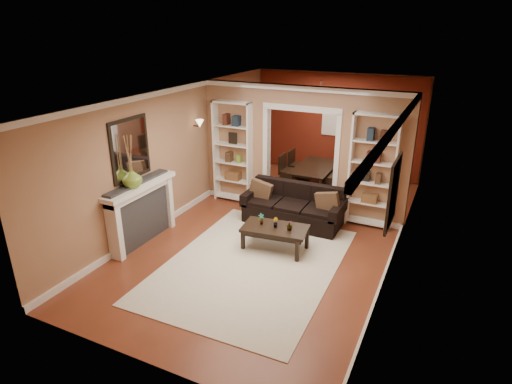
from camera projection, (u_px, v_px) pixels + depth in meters
The scene contains 30 objects.
floor at pixel (278, 230), 8.55m from camera, with size 8.00×8.00×0.00m, color brown.
ceiling at pixel (281, 94), 7.56m from camera, with size 8.00×8.00×0.00m, color white.
wall_back at pixel (337, 124), 11.41m from camera, with size 8.00×8.00×0.00m, color #A17555.
wall_front at pixel (139, 268), 4.69m from camera, with size 8.00×8.00×0.00m, color #A17555.
wall_left at pixel (180, 152), 8.96m from camera, with size 8.00×8.00×0.00m, color #A17555.
wall_right at pixel (403, 184), 7.15m from camera, with size 8.00×8.00×0.00m, color #A17555.
partition_wall at pixel (301, 150), 9.06m from camera, with size 4.50×0.15×2.70m, color #A17555.
red_back_panel at pixel (337, 126), 11.40m from camera, with size 4.44×0.04×2.64m, color maroon.
dining_window at pixel (337, 117), 11.28m from camera, with size 0.78×0.03×0.98m, color #8CA5CC.
area_rug at pixel (252, 264), 7.35m from camera, with size 2.74×3.84×0.01m, color beige.
sofa at pixel (293, 205), 8.72m from camera, with size 2.04×0.88×0.80m, color black.
pillow_left at pixel (261, 190), 8.92m from camera, with size 0.46×0.13×0.46m, color brown.
pillow_right at pixel (328, 202), 8.34m from camera, with size 0.45×0.13×0.45m, color brown.
coffee_table at pixel (275, 238), 7.77m from camera, with size 1.17×0.63×0.44m, color black.
plant_left at pixel (261, 219), 7.76m from camera, with size 0.11×0.08×0.21m, color #336626.
plant_center at pixel (275, 223), 7.65m from camera, with size 0.10×0.08×0.18m, color #336626.
plant_right at pixel (289, 225), 7.54m from camera, with size 0.11×0.11×0.19m, color #336626.
bookshelf_left at pixel (233, 153), 9.61m from camera, with size 0.90×0.30×2.30m, color white.
bookshelf_right at pixel (372, 172), 8.37m from camera, with size 0.90×0.30×2.30m, color white.
fireplace at pixel (143, 213), 7.91m from camera, with size 0.32×1.70×1.16m, color white.
vase at pixel (132, 178), 7.48m from camera, with size 0.35×0.35×0.37m, color olive.
mirror at pixel (130, 149), 7.52m from camera, with size 0.03×0.95×1.10m, color silver.
wall_sconce at pixel (197, 125), 9.20m from camera, with size 0.18×0.18×0.22m, color #FFE0A5.
framed_art at pixel (393, 193), 6.25m from camera, with size 0.04×0.85×1.05m, color black.
dining_table at pixel (316, 177), 10.66m from camera, with size 0.90×1.62×0.57m, color black.
dining_chair_nw at pixel (291, 172), 10.57m from camera, with size 0.44×0.44×0.89m, color black.
dining_chair_ne at pixel (335, 177), 10.12m from camera, with size 0.47×0.47×0.95m, color black.
dining_chair_sw at pixel (300, 166), 11.08m from camera, with size 0.42×0.42×0.85m, color black.
dining_chair_se at pixel (341, 171), 10.64m from camera, with size 0.43×0.43×0.86m, color black.
chandelier at pixel (324, 107), 10.07m from camera, with size 0.50×0.50×0.30m, color #3E241C.
Camera 1 is at (2.91, -7.11, 3.85)m, focal length 30.00 mm.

